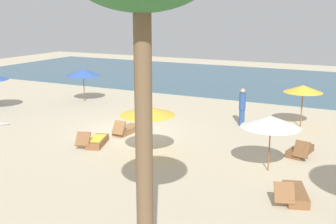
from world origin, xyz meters
name	(u,v)px	position (x,y,z in m)	size (l,w,h in m)	color
ground_plane	(128,132)	(0.00, 0.00, 0.00)	(60.00, 60.00, 0.00)	beige
ocean_water	(237,79)	(0.00, 17.00, 0.03)	(48.00, 16.00, 0.06)	#3D6075
umbrella_0	(271,122)	(7.00, -1.88, 1.81)	(2.08, 2.08, 2.01)	brown
umbrella_2	(303,89)	(7.09, 4.57, 1.89)	(1.86, 1.86, 2.07)	brown
umbrella_3	(83,72)	(-6.09, 4.63, 1.83)	(2.10, 2.10, 2.05)	brown
umbrella_4	(147,111)	(2.39, -2.38, 1.80)	(2.15, 2.15, 1.97)	olive
lounger_1	(294,194)	(8.25, -3.85, 0.17)	(1.09, 1.79, 0.69)	brown
lounger_2	(96,141)	(-0.18, -2.26, 0.18)	(1.12, 1.80, 0.67)	brown
lounger_3	(126,130)	(0.02, -0.21, 0.17)	(0.68, 1.67, 0.74)	olive
lounger_4	(300,151)	(7.76, 0.34, 0.17)	(0.90, 1.72, 0.74)	brown
person_1	(242,107)	(4.43, 3.50, 0.96)	(0.45, 0.45, 1.86)	#2D4C8C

